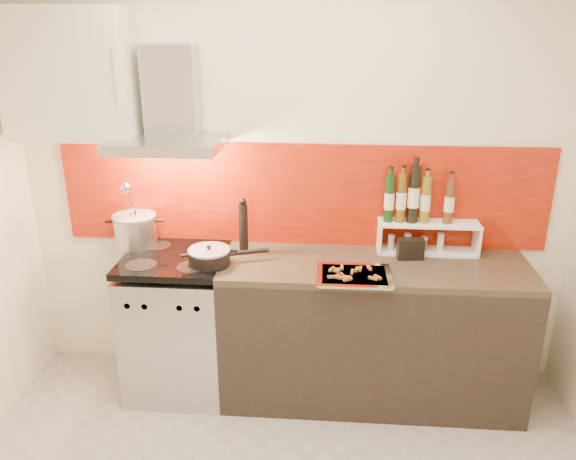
# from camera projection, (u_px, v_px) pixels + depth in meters

# --- Properties ---
(back_wall) EXTENTS (3.40, 0.02, 2.60)m
(back_wall) POSITION_uv_depth(u_px,v_px,m) (294.00, 182.00, 3.45)
(back_wall) COLOR silver
(back_wall) RESTS_ON ground
(backsplash) EXTENTS (3.00, 0.02, 0.64)m
(backsplash) POSITION_uv_depth(u_px,v_px,m) (302.00, 195.00, 3.46)
(backsplash) COLOR maroon
(backsplash) RESTS_ON back_wall
(range_stove) EXTENTS (0.60, 0.60, 0.91)m
(range_stove) POSITION_uv_depth(u_px,v_px,m) (179.00, 324.00, 3.52)
(range_stove) COLOR #B7B7BA
(range_stove) RESTS_ON ground
(counter) EXTENTS (1.80, 0.60, 0.90)m
(counter) POSITION_uv_depth(u_px,v_px,m) (371.00, 331.00, 3.43)
(counter) COLOR black
(counter) RESTS_ON ground
(range_hood) EXTENTS (0.62, 0.50, 0.61)m
(range_hood) POSITION_uv_depth(u_px,v_px,m) (170.00, 112.00, 3.20)
(range_hood) COLOR #B7B7BA
(range_hood) RESTS_ON back_wall
(upper_cabinet) EXTENTS (0.70, 0.35, 0.72)m
(upper_cabinet) POSITION_uv_depth(u_px,v_px,m) (70.00, 74.00, 3.15)
(upper_cabinet) COLOR beige
(upper_cabinet) RESTS_ON back_wall
(stock_pot) EXTENTS (0.27, 0.27, 0.23)m
(stock_pot) POSITION_uv_depth(u_px,v_px,m) (135.00, 230.00, 3.49)
(stock_pot) COLOR #B7B7BA
(stock_pot) RESTS_ON range_stove
(saute_pan) EXTENTS (0.46, 0.26, 0.11)m
(saute_pan) POSITION_uv_depth(u_px,v_px,m) (211.00, 256.00, 3.24)
(saute_pan) COLOR black
(saute_pan) RESTS_ON range_stove
(utensil_jar) EXTENTS (0.09, 0.14, 0.45)m
(utensil_jar) POSITION_uv_depth(u_px,v_px,m) (132.00, 229.00, 3.43)
(utensil_jar) COLOR silver
(utensil_jar) RESTS_ON range_stove
(pepper_mill) EXTENTS (0.05, 0.05, 0.35)m
(pepper_mill) POSITION_uv_depth(u_px,v_px,m) (243.00, 227.00, 3.36)
(pepper_mill) COLOR black
(pepper_mill) RESTS_ON counter
(step_shelf) EXTENTS (0.60, 0.16, 0.54)m
(step_shelf) POSITION_uv_depth(u_px,v_px,m) (420.00, 216.00, 3.36)
(step_shelf) COLOR white
(step_shelf) RESTS_ON counter
(caddy_box) EXTENTS (0.16, 0.08, 0.13)m
(caddy_box) POSITION_uv_depth(u_px,v_px,m) (410.00, 249.00, 3.32)
(caddy_box) COLOR black
(caddy_box) RESTS_ON counter
(baking_tray) EXTENTS (0.41, 0.32, 0.03)m
(baking_tray) POSITION_uv_depth(u_px,v_px,m) (354.00, 276.00, 3.08)
(baking_tray) COLOR silver
(baking_tray) RESTS_ON counter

